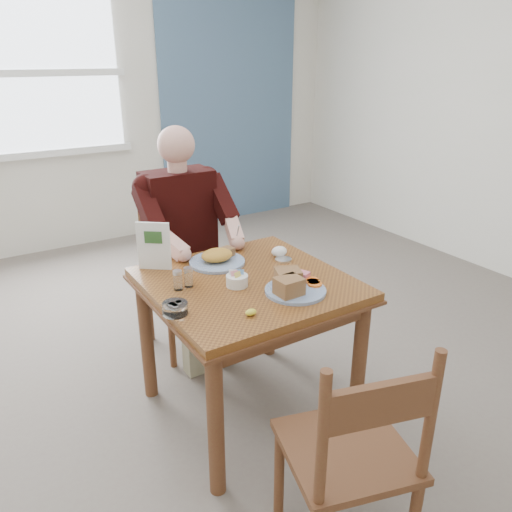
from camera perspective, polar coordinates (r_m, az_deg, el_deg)
floor at (r=2.77m, az=-0.88°, el=-16.97°), size 6.00×6.00×0.00m
wall_back at (r=4.98m, az=-20.04°, el=16.80°), size 5.50×0.00×5.50m
accent_panel at (r=5.55m, az=-2.93°, el=18.43°), size 1.60×0.02×2.80m
lemon_wedge at (r=2.06m, az=-0.59°, el=-6.45°), size 0.06×0.04×0.03m
napkin at (r=2.64m, az=2.67°, el=0.52°), size 0.10×0.09×0.05m
metal_dish at (r=2.59m, az=3.13°, el=-0.42°), size 0.10×0.10×0.01m
window at (r=4.87m, az=-25.06°, el=18.40°), size 1.72×0.04×1.42m
table at (r=2.42m, az=-0.96°, el=-5.14°), size 0.92×0.92×0.75m
chair_far at (r=3.13m, az=-8.52°, el=-2.06°), size 0.42×0.42×0.95m
chair_near at (r=1.85m, az=10.95°, el=-21.61°), size 0.52×0.52×0.95m
diner at (r=2.94m, az=-8.17°, el=3.26°), size 0.53×0.56×1.39m
near_plate at (r=2.25m, az=4.19°, el=-3.33°), size 0.31×0.31×0.09m
far_plate at (r=2.56m, az=-4.40°, el=-0.22°), size 0.33×0.33×0.08m
caddy at (r=2.30m, az=-2.18°, el=-2.80°), size 0.13×0.13×0.08m
shakers at (r=2.30m, az=-8.33°, el=-2.56°), size 0.10×0.05×0.09m
creamer at (r=2.09m, az=-9.23°, el=-5.91°), size 0.14×0.14×0.05m
menu at (r=2.50m, az=-11.61°, el=1.15°), size 0.14×0.11×0.24m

